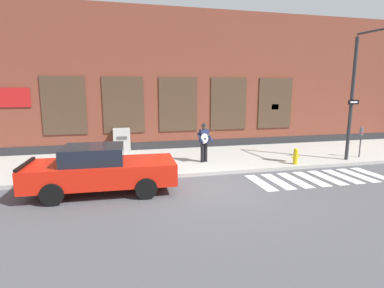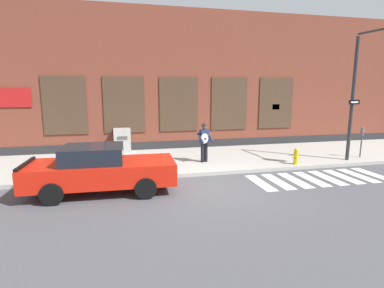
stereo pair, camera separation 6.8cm
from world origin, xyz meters
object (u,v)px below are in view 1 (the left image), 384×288
at_px(busker, 204,140).
at_px(parking_meter, 361,137).
at_px(fire_hydrant, 296,156).
at_px(utility_box, 122,141).
at_px(traffic_light, 375,73).
at_px(red_car, 101,169).

xyz_separation_m(busker, parking_meter, (7.39, -0.77, -0.02)).
relative_size(busker, fire_hydrant, 2.44).
bearing_deg(parking_meter, utility_box, 160.95).
bearing_deg(traffic_light, red_car, -176.83).
bearing_deg(utility_box, traffic_light, -26.57).
bearing_deg(utility_box, fire_hydrant, -30.69).
distance_m(busker, traffic_light, 7.41).
bearing_deg(parking_meter, red_car, -170.88).
distance_m(red_car, parking_meter, 11.72).
bearing_deg(red_car, busker, 32.16).
bearing_deg(parking_meter, fire_hydrant, -172.23).
bearing_deg(fire_hydrant, parking_meter, 7.77).
bearing_deg(red_car, utility_box, 82.80).
distance_m(parking_meter, utility_box, 11.50).
height_order(utility_box, fire_hydrant, utility_box).
distance_m(traffic_light, utility_box, 11.65).
height_order(busker, traffic_light, traffic_light).
bearing_deg(utility_box, parking_meter, -19.05).
xyz_separation_m(busker, traffic_light, (6.55, -2.04, 2.82)).
relative_size(busker, traffic_light, 0.31).
height_order(red_car, busker, busker).
bearing_deg(red_car, fire_hydrant, 9.75).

